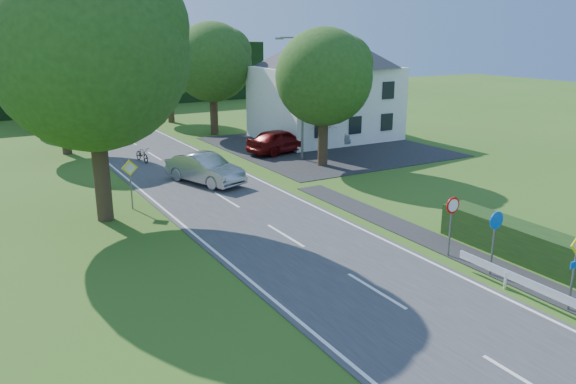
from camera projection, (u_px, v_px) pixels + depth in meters
road at (263, 222)px, 25.16m from camera, size 7.00×80.00×0.04m
parking_pad at (324, 146)px, 41.76m from camera, size 14.00×16.00×0.04m
line_edge_left at (195, 235)px, 23.59m from camera, size 0.12×80.00×0.01m
line_edge_right at (323, 211)px, 26.73m from camera, size 0.12×80.00×0.01m
line_centre at (263, 222)px, 25.16m from camera, size 0.12×80.00×0.01m
tree_main at (94, 91)px, 23.99m from camera, size 9.40×9.40×11.64m
tree_left_far at (61, 92)px, 38.19m from camera, size 7.00×7.00×8.58m
tree_right_far at (213, 79)px, 45.58m from camera, size 7.40×7.40×9.09m
tree_left_back at (44, 82)px, 48.47m from camera, size 6.60×6.60×8.07m
tree_right_back at (169, 82)px, 51.95m from camera, size 6.20×6.20×7.56m
tree_right_mid at (324, 98)px, 34.74m from camera, size 7.00×7.00×8.58m
treeline_right at (142, 73)px, 66.29m from camera, size 30.00×5.00×7.00m
house_white at (325, 82)px, 44.01m from camera, size 10.60×8.40×8.60m
streetlight at (301, 93)px, 36.14m from camera, size 2.03×0.18×8.00m
sign_roundabout at (495, 231)px, 19.29m from camera, size 0.64×0.08×2.37m
sign_speed_limit at (452, 212)px, 20.92m from camera, size 0.64×0.11×2.37m
sign_priority_left at (130, 175)px, 26.66m from camera, size 0.78×0.09×2.44m
moving_car at (205, 169)px, 31.42m from camera, size 3.33×5.31×1.65m
motorcycle at (142, 155)px, 36.68m from camera, size 0.84×1.85×0.94m
parked_car_red at (280, 141)px, 39.33m from camera, size 5.29×2.97×1.70m
parked_car_silver_a at (319, 137)px, 41.21m from camera, size 4.74×1.94×1.53m
parked_car_silver_b at (366, 130)px, 44.64m from camera, size 5.17×4.16×1.31m
parasol at (324, 137)px, 39.93m from camera, size 2.69×2.71×1.95m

